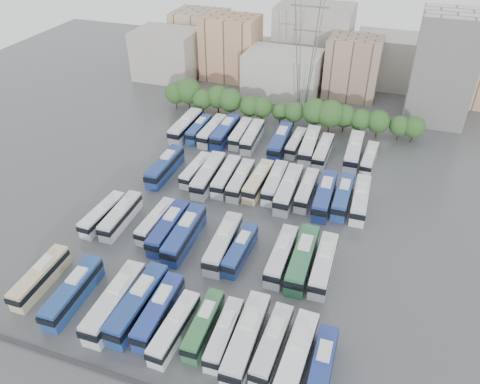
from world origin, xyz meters
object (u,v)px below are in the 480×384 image
(bus_r2_s1, at_px, (165,166))
(bus_r1_s7, at_px, (223,243))
(bus_r1_s1, at_px, (121,215))
(bus_r0_s10, at_px, (247,338))
(bus_r3_s1, at_px, (199,129))
(bus_r2_s11, at_px, (325,195))
(bus_r2_s6, at_px, (241,180))
(bus_r3_s8, at_px, (296,143))
(bus_r1_s5, at_px, (185,234))
(bus_r1_s12, at_px, (324,264))
(bus_r0_s12, at_px, (296,358))
(bus_r0_s6, at_px, (159,310))
(bus_r0_s5, at_px, (138,303))
(bus_r2_s3, at_px, (196,170))
(bus_r1_s10, at_px, (282,255))
(bus_r3_s0, at_px, (186,126))
(bus_r0_s13, at_px, (321,369))
(bus_r3_s9, at_px, (310,145))
(bus_r1_s0, at_px, (103,214))
(bus_r0_s0, at_px, (40,277))
(bus_r3_s5, at_px, (252,136))
(bus_r3_s12, at_px, (354,151))
(bus_r3_s3, at_px, (225,131))
(bus_r3_s13, at_px, (369,158))
(bus_r1_s8, at_px, (240,250))
(bus_r2_s10, at_px, (307,190))
(bus_r2_s12, at_px, (343,196))
(bus_r2_s8, at_px, (275,182))
(bus_r0_s7, at_px, (175,328))
(bus_r3_s4, at_px, (241,133))
(bus_r0_s4, at_px, (115,302))
(bus_r3_s7, at_px, (280,141))
(electricity_pylon, at_px, (307,41))
(bus_r3_s10, at_px, (323,151))
(bus_r1_s11, at_px, (302,258))
(bus_r2_s13, at_px, (360,199))
(bus_r0_s2, at_px, (73,292))
(bus_r2_s5, at_px, (226,176))

(bus_r2_s1, bearing_deg, bus_r1_s7, -43.66)
(bus_r1_s1, bearing_deg, bus_r0_s10, -33.03)
(bus_r3_s1, bearing_deg, bus_r2_s11, -28.78)
(bus_r2_s6, bearing_deg, bus_r3_s8, 68.23)
(bus_r1_s5, xyz_separation_m, bus_r1_s12, (23.42, 0.41, -0.11))
(bus_r1_s5, bearing_deg, bus_r0_s12, -38.45)
(bus_r0_s6, distance_m, bus_r1_s1, 23.91)
(bus_r0_s5, distance_m, bus_r2_s11, 40.31)
(bus_r2_s3, bearing_deg, bus_r1_s10, -37.76)
(bus_r3_s0, bearing_deg, bus_r0_s13, -51.55)
(bus_r0_s5, xyz_separation_m, bus_r3_s9, (13.22, 53.01, -0.03))
(bus_r1_s0, bearing_deg, bus_r0_s0, -87.87)
(bus_r3_s5, height_order, bus_r3_s12, bus_r3_s12)
(bus_r2_s6, relative_size, bus_r2_s11, 0.91)
(bus_r0_s6, bearing_deg, bus_r2_s11, 63.10)
(bus_r3_s3, height_order, bus_r3_s13, bus_r3_s3)
(bus_r1_s8, xyz_separation_m, bus_r3_s5, (-9.93, 37.39, 0.20))
(bus_r0_s12, bearing_deg, bus_r2_s10, 102.23)
(bus_r2_s11, bearing_deg, bus_r2_s1, 179.50)
(bus_r2_s12, relative_size, bus_r3_s1, 1.10)
(bus_r2_s8, bearing_deg, bus_r3_s0, 146.54)
(bus_r0_s7, relative_size, bus_r3_s4, 0.98)
(bus_r0_s4, xyz_separation_m, bus_r3_s5, (3.07, 53.95, -0.20))
(bus_r0_s0, distance_m, bus_r2_s1, 34.73)
(bus_r0_s0, xyz_separation_m, bus_r2_s12, (39.87, 35.95, 0.08))
(bus_r1_s10, bearing_deg, bus_r2_s10, 90.37)
(bus_r0_s12, xyz_separation_m, bus_r3_s7, (-16.51, 54.05, 0.04))
(electricity_pylon, height_order, bus_r2_s8, electricity_pylon)
(bus_r3_s10, bearing_deg, bus_r2_s12, -66.38)
(bus_r2_s3, bearing_deg, bus_r1_s1, -106.92)
(bus_r0_s6, bearing_deg, bus_r3_s8, 81.44)
(bus_r0_s4, xyz_separation_m, bus_r3_s7, (9.79, 53.44, -0.03))
(bus_r0_s6, height_order, bus_r3_s10, bus_r0_s6)
(bus_r1_s8, xyz_separation_m, bus_r1_s11, (10.05, 0.81, 0.38))
(bus_r2_s13, relative_size, bus_r3_s10, 1.06)
(bus_r3_s10, bearing_deg, bus_r0_s10, -89.59)
(bus_r0_s2, xyz_separation_m, bus_r2_s5, (10.12, 36.45, -0.08))
(bus_r1_s1, bearing_deg, bus_r1_s12, -2.97)
(bus_r1_s8, distance_m, bus_r2_s3, 26.05)
(bus_r2_s10, distance_m, bus_r3_s0, 36.90)
(bus_r1_s11, height_order, bus_r3_s1, bus_r1_s11)
(bus_r2_s13, bearing_deg, bus_r1_s1, -156.42)
(bus_r0_s0, bearing_deg, bus_r1_s11, 22.93)
(bus_r0_s2, distance_m, bus_r3_s8, 58.38)
(bus_r0_s6, xyz_separation_m, bus_r2_s11, (16.65, 35.09, 0.14))
(bus_r0_s4, relative_size, bus_r3_s10, 1.14)
(bus_r2_s13, bearing_deg, bus_r2_s11, -173.67)
(electricity_pylon, bearing_deg, bus_r1_s12, -73.92)
(bus_r0_s5, relative_size, bus_r3_s5, 1.09)
(bus_r0_s0, height_order, bus_r3_s7, bus_r3_s7)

